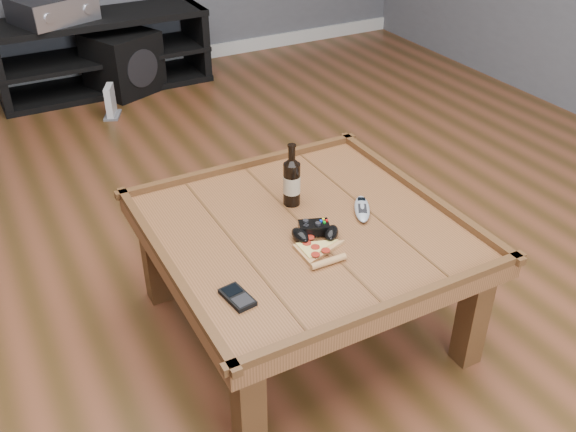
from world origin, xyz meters
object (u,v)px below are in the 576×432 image
game_controller (315,231)px  game_console (111,103)px  pizza_slice (317,251)px  remote_control (362,209)px  av_receiver (52,8)px  coffee_table (304,241)px  smartphone (237,297)px  subwoofer (123,62)px  media_console (103,53)px  beer_bottle (292,181)px

game_controller → game_console: bearing=113.3°
pizza_slice → remote_control: 0.30m
av_receiver → game_console: size_ratio=2.75×
coffee_table → smartphone: 0.44m
pizza_slice → subwoofer: pizza_slice is taller
game_console → subwoofer: bearing=86.7°
coffee_table → subwoofer: size_ratio=1.97×
smartphone → media_console: bearing=75.0°
game_controller → pizza_slice: (-0.04, -0.08, -0.01)m
remote_control → game_console: (-0.33, 2.27, -0.37)m
media_console → game_controller: bearing=-90.0°
smartphone → coffee_table: bearing=25.3°
coffee_table → smartphone: coffee_table is taller
media_console → game_console: bearing=-101.8°
smartphone → game_console: bearing=76.0°
beer_bottle → game_console: size_ratio=1.17×
coffee_table → av_receiver: (-0.27, 2.74, 0.19)m
subwoofer → game_console: size_ratio=2.61×
beer_bottle → subwoofer: size_ratio=0.45×
pizza_slice → beer_bottle: bearing=77.1°
coffee_table → media_console: 2.75m
beer_bottle → remote_control: bearing=-41.2°
coffee_table → game_console: size_ratio=5.14×
remote_control → game_console: 2.32m
beer_bottle → pizza_slice: (-0.07, -0.30, -0.09)m
game_console → beer_bottle: bearing=-61.6°
av_receiver → game_console: (0.16, -0.49, -0.49)m
game_console → remote_control: bearing=-57.1°
game_controller → smartphone: 0.40m
smartphone → remote_control: remote_control is taller
game_controller → remote_control: (0.22, 0.06, -0.01)m
media_console → game_console: 0.53m
beer_bottle → smartphone: 0.56m
smartphone → beer_bottle: bearing=36.7°
remote_control → subwoofer: remote_control is taller
coffee_table → pizza_slice: coffee_table is taller
pizza_slice → av_receiver: bearing=95.2°
smartphone → game_console: smartphone is taller
subwoofer → smartphone: bearing=-122.3°
coffee_table → game_console: bearing=92.6°
coffee_table → game_controller: bearing=-90.6°
remote_control → av_receiver: (-0.49, 2.76, 0.12)m
game_controller → remote_control: 0.23m
coffee_table → smartphone: bearing=-146.6°
pizza_slice → smartphone: size_ratio=1.78×
beer_bottle → remote_control: size_ratio=1.33×
media_console → pizza_slice: media_console is taller
pizza_slice → av_receiver: 2.91m
coffee_table → av_receiver: bearing=95.5°
pizza_slice → remote_control: remote_control is taller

